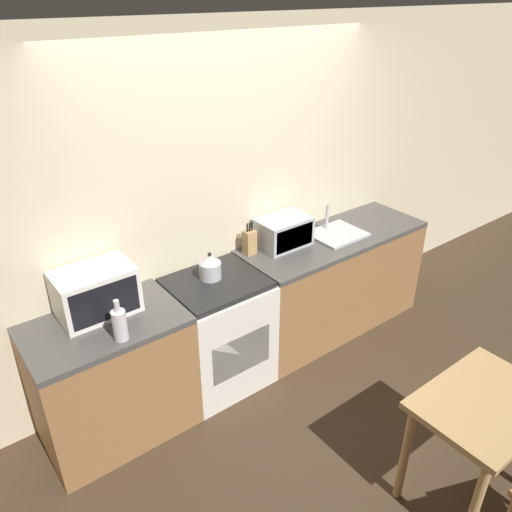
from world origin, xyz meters
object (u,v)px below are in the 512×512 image
(stove_range, at_px, (218,332))
(bottle, at_px, (120,324))
(microwave, at_px, (96,292))
(dining_table, at_px, (482,417))
(kettle, at_px, (210,267))
(toaster_oven, at_px, (283,232))

(stove_range, relative_size, bottle, 3.32)
(stove_range, xyz_separation_m, bottle, (-0.81, -0.21, 0.56))
(stove_range, bearing_deg, microwave, 171.03)
(stove_range, relative_size, microwave, 1.85)
(microwave, relative_size, dining_table, 0.62)
(stove_range, xyz_separation_m, dining_table, (0.61, -1.75, 0.18))
(bottle, distance_m, dining_table, 2.13)
(kettle, distance_m, dining_table, 1.95)
(toaster_oven, bearing_deg, bottle, -167.09)
(microwave, distance_m, bottle, 0.35)
(bottle, height_order, toaster_oven, bottle)
(stove_range, bearing_deg, bottle, -165.15)
(kettle, distance_m, microwave, 0.81)
(microwave, xyz_separation_m, dining_table, (1.42, -1.88, -0.43))
(toaster_oven, bearing_deg, kettle, -173.70)
(microwave, xyz_separation_m, toaster_oven, (1.55, 0.01, -0.04))
(bottle, bearing_deg, kettle, 18.78)
(microwave, bearing_deg, toaster_oven, 0.50)
(dining_table, bearing_deg, toaster_oven, 86.12)
(kettle, relative_size, bottle, 0.76)
(toaster_oven, height_order, dining_table, toaster_oven)
(kettle, xyz_separation_m, microwave, (-0.80, 0.07, 0.07))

